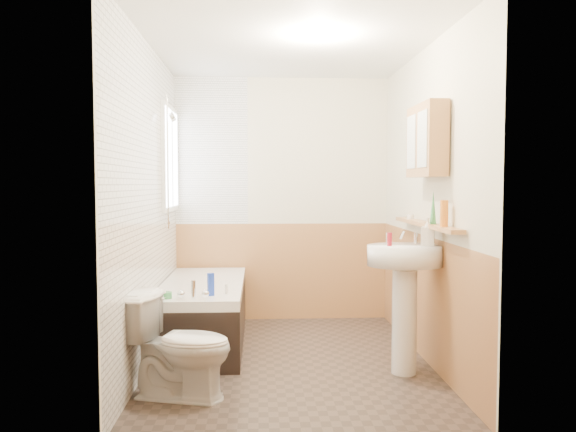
% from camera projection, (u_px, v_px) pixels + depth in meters
% --- Properties ---
extents(floor, '(2.80, 2.80, 0.00)m').
position_uv_depth(floor, '(289.00, 360.00, 4.49)').
color(floor, '#312722').
rests_on(floor, ground).
extents(ceiling, '(2.80, 2.80, 0.00)m').
position_uv_depth(ceiling, '(289.00, 43.00, 4.35)').
color(ceiling, white).
rests_on(ceiling, ground).
extents(wall_back, '(2.20, 0.02, 2.50)m').
position_uv_depth(wall_back, '(282.00, 199.00, 5.82)').
color(wall_back, beige).
rests_on(wall_back, ground).
extents(wall_front, '(2.20, 0.02, 2.50)m').
position_uv_depth(wall_front, '(303.00, 214.00, 3.01)').
color(wall_front, beige).
rests_on(wall_front, ground).
extents(wall_left, '(0.02, 2.80, 2.50)m').
position_uv_depth(wall_left, '(147.00, 205.00, 4.36)').
color(wall_left, beige).
rests_on(wall_left, ground).
extents(wall_right, '(0.02, 2.80, 2.50)m').
position_uv_depth(wall_right, '(428.00, 204.00, 4.48)').
color(wall_right, beige).
rests_on(wall_right, ground).
extents(wainscot_right, '(0.01, 2.80, 1.00)m').
position_uv_depth(wainscot_right, '(424.00, 297.00, 4.52)').
color(wainscot_right, '#B37C49').
rests_on(wainscot_right, wall_right).
extents(wainscot_front, '(2.20, 0.01, 1.00)m').
position_uv_depth(wainscot_front, '(303.00, 350.00, 3.08)').
color(wainscot_front, '#B37C49').
rests_on(wainscot_front, wall_front).
extents(wainscot_back, '(2.20, 0.01, 1.00)m').
position_uv_depth(wainscot_back, '(282.00, 271.00, 5.84)').
color(wainscot_back, '#B37C49').
rests_on(wainscot_back, wall_back).
extents(tile_cladding_left, '(0.01, 2.80, 2.50)m').
position_uv_depth(tile_cladding_left, '(149.00, 205.00, 4.36)').
color(tile_cladding_left, white).
rests_on(tile_cladding_left, wall_left).
extents(tile_return_back, '(0.75, 0.01, 1.50)m').
position_uv_depth(tile_return_back, '(211.00, 151.00, 5.73)').
color(tile_return_back, white).
rests_on(tile_return_back, wall_back).
extents(window, '(0.03, 0.79, 0.99)m').
position_uv_depth(window, '(171.00, 159.00, 5.28)').
color(window, white).
rests_on(window, wall_left).
extents(bathtub, '(0.70, 1.68, 0.69)m').
position_uv_depth(bathtub, '(203.00, 311.00, 4.95)').
color(bathtub, black).
rests_on(bathtub, floor).
extents(shower_riser, '(0.10, 0.08, 1.19)m').
position_uv_depth(shower_riser, '(169.00, 150.00, 4.98)').
color(shower_riser, silver).
rests_on(shower_riser, wall_left).
extents(toilet, '(0.78, 0.56, 0.68)m').
position_uv_depth(toilet, '(180.00, 346.00, 3.70)').
color(toilet, white).
rests_on(toilet, floor).
extents(sink, '(0.56, 0.45, 1.08)m').
position_uv_depth(sink, '(405.00, 282.00, 4.15)').
color(sink, white).
rests_on(sink, floor).
extents(pine_shelf, '(0.10, 1.45, 0.03)m').
position_uv_depth(pine_shelf, '(425.00, 224.00, 4.31)').
color(pine_shelf, '#B37C49').
rests_on(pine_shelf, wall_right).
extents(medicine_cabinet, '(0.15, 0.60, 0.54)m').
position_uv_depth(medicine_cabinet, '(426.00, 141.00, 4.18)').
color(medicine_cabinet, '#B37C49').
rests_on(medicine_cabinet, wall_right).
extents(foam_can, '(0.07, 0.07, 0.18)m').
position_uv_depth(foam_can, '(444.00, 213.00, 3.87)').
color(foam_can, orange).
rests_on(foam_can, pine_shelf).
extents(green_bottle, '(0.06, 0.06, 0.24)m').
position_uv_depth(green_bottle, '(433.00, 207.00, 4.11)').
color(green_bottle, '#388447').
rests_on(green_bottle, pine_shelf).
extents(black_jar, '(0.07, 0.07, 0.04)m').
position_uv_depth(black_jar, '(410.00, 217.00, 4.73)').
color(black_jar, silver).
rests_on(black_jar, pine_shelf).
extents(soap_bottle, '(0.16, 0.23, 0.10)m').
position_uv_depth(soap_bottle, '(428.00, 239.00, 4.10)').
color(soap_bottle, silver).
rests_on(soap_bottle, sink).
extents(clear_bottle, '(0.04, 0.04, 0.10)m').
position_uv_depth(clear_bottle, '(390.00, 239.00, 4.09)').
color(clear_bottle, maroon).
rests_on(clear_bottle, sink).
extents(blue_gel, '(0.06, 0.05, 0.18)m').
position_uv_depth(blue_gel, '(211.00, 284.00, 4.32)').
color(blue_gel, '#19339E').
rests_on(blue_gel, bathtub).
extents(cream_jar, '(0.10, 0.10, 0.05)m').
position_uv_depth(cream_jar, '(167.00, 295.00, 4.22)').
color(cream_jar, '#388447').
rests_on(cream_jar, bathtub).
extents(orange_bottle, '(0.03, 0.03, 0.08)m').
position_uv_depth(orange_bottle, '(226.00, 289.00, 4.39)').
color(orange_bottle, silver).
rests_on(orange_bottle, bathtub).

